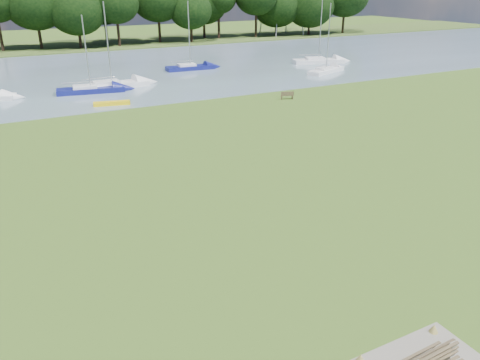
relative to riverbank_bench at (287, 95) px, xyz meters
name	(u,v)px	position (x,y,z in m)	size (l,w,h in m)	color
ground	(226,200)	(-15.79, -18.42, -0.40)	(220.00, 220.00, 0.00)	olive
river	(83,75)	(-15.79, 23.58, -0.40)	(220.00, 40.00, 0.10)	slate
far_bank	(52,47)	(-15.79, 53.58, -0.40)	(220.00, 20.00, 0.40)	#4C6626
riverbank_bench	(287,95)	(0.00, 0.00, 0.00)	(1.36, 0.80, 0.80)	brown
kayak	(112,103)	(-16.32, 5.58, -0.18)	(3.42, 0.80, 0.34)	yellow
tree_line	(34,6)	(-18.06, 49.58, 6.77)	(138.78, 10.00, 12.11)	black
sailboat_2	(326,69)	(12.45, 10.08, 0.09)	(6.47, 3.92, 8.49)	white
sailboat_3	(318,60)	(16.13, 16.82, 0.15)	(7.64, 4.09, 8.70)	white
sailboat_4	(190,66)	(-2.43, 20.17, 0.15)	(6.60, 2.13, 8.66)	navy
sailboat_5	(90,88)	(-17.07, 12.09, 0.12)	(7.15, 2.98, 7.86)	navy
sailboat_6	(111,84)	(-14.55, 13.23, 0.16)	(8.21, 2.97, 9.06)	white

